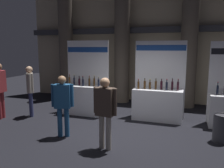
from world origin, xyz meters
name	(u,v)px	position (x,y,z in m)	size (l,w,h in m)	color
ground_plane	(130,137)	(0.00, 0.00, 0.00)	(24.00, 24.00, 0.00)	black
hall_colonnade	(156,39)	(0.00, 4.18, 2.68)	(11.83, 1.07, 5.53)	gray
exhibitor_booth_0	(85,96)	(-2.05, 1.57, 0.63)	(1.58, 0.66, 2.57)	white
exhibitor_booth_1	(158,101)	(0.48, 1.73, 0.62)	(1.64, 0.66, 2.54)	white
trash_bin	(221,128)	(2.22, 0.42, 0.35)	(0.39, 0.39, 0.70)	#38383D
visitor_0	(63,101)	(-1.66, -0.54, 0.96)	(0.55, 0.36, 1.62)	navy
visitor_6	(30,87)	(-3.64, 0.69, 1.00)	(0.37, 0.42, 1.71)	navy
visitor_7	(105,107)	(-0.35, -0.90, 1.00)	(0.58, 0.28, 1.67)	#ADA393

